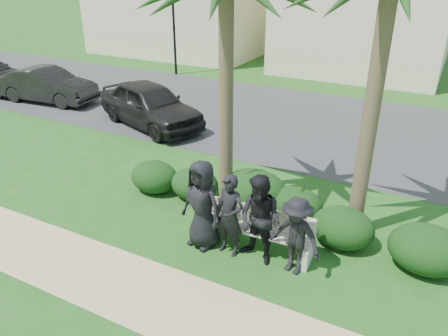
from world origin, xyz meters
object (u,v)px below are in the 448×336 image
(park_bench, at_px, (253,232))
(car_b, at_px, (48,85))
(man_b, at_px, (230,216))
(man_d, at_px, (295,236))
(street_lamp, at_px, (173,13))
(man_c, at_px, (260,220))
(man_a, at_px, (202,205))
(car_a, at_px, (150,105))

(park_bench, xyz_separation_m, car_b, (-11.54, 5.33, 0.30))
(man_b, height_order, man_d, man_b)
(man_b, distance_m, man_d, 1.33)
(park_bench, bearing_deg, man_b, -139.87)
(man_b, relative_size, man_d, 1.09)
(street_lamp, xyz_separation_m, man_c, (9.81, -11.99, -2.04))
(man_a, bearing_deg, street_lamp, 138.45)
(car_a, bearing_deg, park_bench, -109.45)
(park_bench, distance_m, car_b, 12.71)
(man_d, bearing_deg, car_b, 167.00)
(man_d, xyz_separation_m, car_b, (-12.52, 5.63, -0.10))
(park_bench, distance_m, man_d, 1.10)
(man_b, relative_size, car_a, 0.38)
(man_d, height_order, car_b, man_d)
(man_a, relative_size, car_b, 0.45)
(park_bench, xyz_separation_m, man_c, (0.27, -0.29, 0.52))
(man_a, xyz_separation_m, car_a, (-5.19, 5.31, -0.18))
(man_c, relative_size, car_b, 0.44)
(man_d, bearing_deg, car_a, 154.76)
(car_b, bearing_deg, man_d, -120.20)
(street_lamp, bearing_deg, man_a, -54.51)
(park_bench, xyz_separation_m, man_a, (-0.96, -0.35, 0.55))
(man_d, relative_size, car_a, 0.35)
(street_lamp, distance_m, car_b, 7.05)
(man_b, bearing_deg, man_d, 7.75)
(park_bench, relative_size, car_b, 0.60)
(man_c, distance_m, car_a, 8.30)
(man_a, xyz_separation_m, man_d, (1.94, 0.04, -0.16))
(man_b, distance_m, car_a, 7.86)
(man_a, bearing_deg, park_bench, 32.76)
(man_a, height_order, man_d, man_a)
(park_bench, relative_size, man_c, 1.36)
(man_a, height_order, car_a, man_a)
(man_c, bearing_deg, man_d, 12.52)
(street_lamp, height_order, park_bench, street_lamp)
(car_b, bearing_deg, street_lamp, -23.38)
(park_bench, distance_m, man_b, 0.67)
(park_bench, bearing_deg, man_d, -20.31)
(man_c, relative_size, man_d, 1.16)
(street_lamp, distance_m, man_a, 14.92)
(street_lamp, relative_size, car_b, 1.04)
(street_lamp, xyz_separation_m, park_bench, (9.54, -11.70, -2.56))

